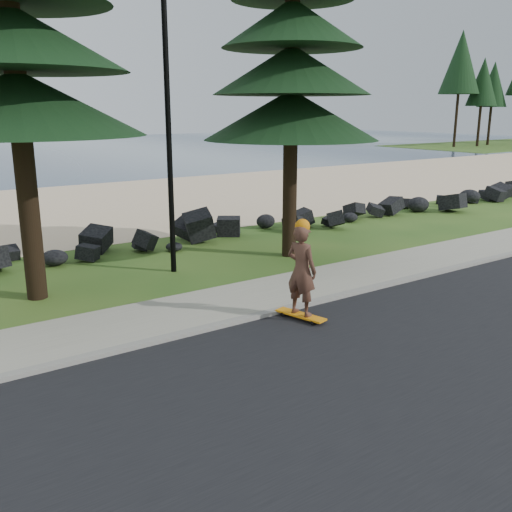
% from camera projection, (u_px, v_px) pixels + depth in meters
% --- Properties ---
extents(ground, '(160.00, 160.00, 0.00)m').
position_uv_depth(ground, '(241.00, 305.00, 12.37)').
color(ground, '#244D18').
rests_on(ground, ground).
extents(road, '(160.00, 7.00, 0.02)m').
position_uv_depth(road, '(400.00, 384.00, 8.78)').
color(road, black).
rests_on(road, ground).
extents(kerb, '(160.00, 0.20, 0.10)m').
position_uv_depth(kerb, '(265.00, 314.00, 11.64)').
color(kerb, gray).
rests_on(kerb, ground).
extents(sidewalk, '(160.00, 2.00, 0.08)m').
position_uv_depth(sidewalk, '(236.00, 301.00, 12.52)').
color(sidewalk, gray).
rests_on(sidewalk, ground).
extents(beach_sand, '(160.00, 15.00, 0.01)m').
position_uv_depth(beach_sand, '(52.00, 210.00, 23.92)').
color(beach_sand, beige).
rests_on(beach_sand, ground).
extents(seawall_boulders, '(60.00, 2.40, 1.10)m').
position_uv_depth(seawall_boulders, '(137.00, 253.00, 16.83)').
color(seawall_boulders, black).
rests_on(seawall_boulders, ground).
extents(lamp_post, '(0.25, 0.14, 8.14)m').
position_uv_depth(lamp_post, '(168.00, 108.00, 13.88)').
color(lamp_post, black).
rests_on(lamp_post, ground).
extents(skateboarder, '(0.60, 1.13, 2.05)m').
position_uv_depth(skateboarder, '(301.00, 271.00, 11.22)').
color(skateboarder, orange).
rests_on(skateboarder, ground).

